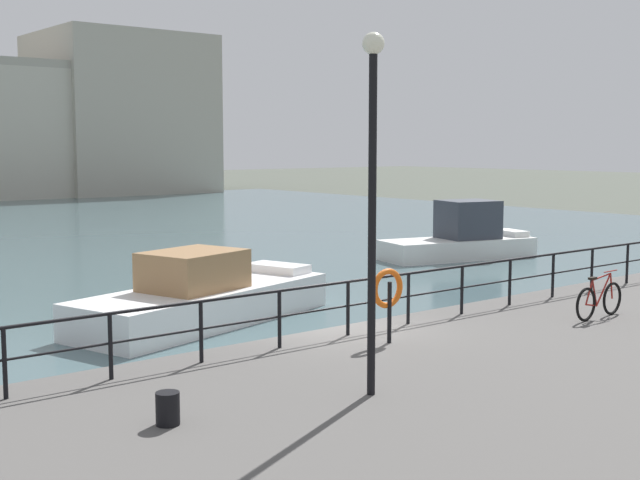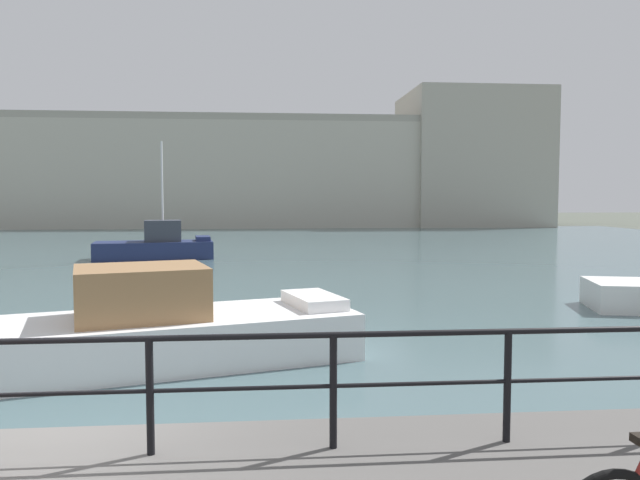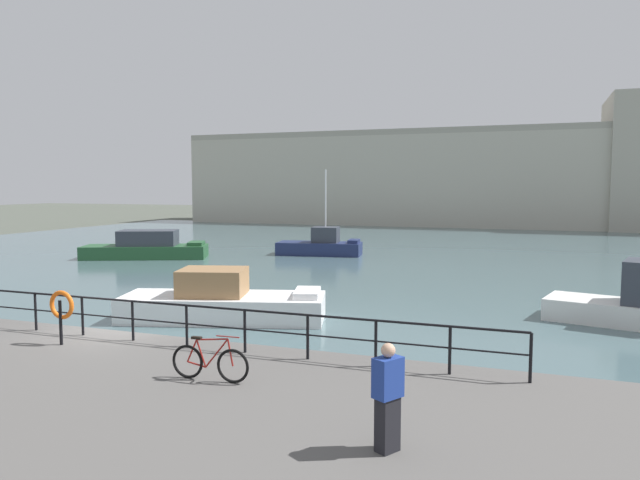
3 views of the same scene
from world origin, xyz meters
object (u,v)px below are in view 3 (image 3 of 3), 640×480
at_px(moored_small_launch, 223,302).
at_px(moored_green_narrowboat, 147,247).
at_px(life_ring_stand, 62,307).
at_px(standing_person, 388,396).
at_px(moored_red_daysailer, 321,245).
at_px(parked_bicycle, 210,362).
at_px(harbor_building, 497,177).

height_order(moored_small_launch, moored_green_narrowboat, moored_green_narrowboat).
bearing_deg(life_ring_stand, moored_green_narrowboat, 121.67).
xyz_separation_m(moored_small_launch, life_ring_stand, (-0.48, -7.41, 1.23)).
bearing_deg(standing_person, moored_red_daysailer, -37.63).
bearing_deg(parked_bicycle, harbor_building, 86.14).
height_order(moored_green_narrowboat, standing_person, standing_person).
relative_size(harbor_building, life_ring_stand, 47.63).
bearing_deg(standing_person, parked_bicycle, 5.95).
distance_m(moored_small_launch, moored_green_narrowboat, 20.58).
xyz_separation_m(moored_red_daysailer, parked_bicycle, (8.19, -29.43, 0.62)).
bearing_deg(harbor_building, life_ring_stand, -95.83).
bearing_deg(moored_small_launch, standing_person, -66.46).
bearing_deg(moored_small_launch, moored_green_narrowboat, 117.56).
height_order(harbor_building, life_ring_stand, harbor_building).
bearing_deg(standing_person, moored_small_launch, -19.54).
bearing_deg(parked_bicycle, life_ring_stand, 163.85).
bearing_deg(harbor_building, parked_bicycle, -91.39).
distance_m(moored_green_narrowboat, standing_person, 34.36).
bearing_deg(moored_small_launch, parked_bicycle, -78.40).
distance_m(harbor_building, life_ring_stand, 65.43).
bearing_deg(parked_bicycle, moored_red_daysailer, 103.07).
xyz_separation_m(harbor_building, parked_bicycle, (-1.60, -66.18, -4.73)).
height_order(moored_green_narrowboat, parked_bicycle, moored_green_narrowboat).
xyz_separation_m(life_ring_stand, standing_person, (9.29, -3.19, -0.11)).
relative_size(harbor_building, moored_red_daysailer, 10.63).
relative_size(moored_red_daysailer, standing_person, 3.70).
bearing_deg(moored_green_narrowboat, standing_person, -70.88).
relative_size(life_ring_stand, standing_person, 0.83).
xyz_separation_m(moored_small_launch, standing_person, (8.81, -10.61, 1.12)).
height_order(harbor_building, standing_person, harbor_building).
bearing_deg(harbor_building, standing_person, -87.77).
bearing_deg(parked_bicycle, moored_small_launch, 115.30).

